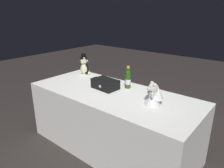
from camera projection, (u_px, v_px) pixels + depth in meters
The scene contains 7 objects.
ground_plane at pixel (112, 146), 2.67m from camera, with size 12.00×12.00×0.00m, color #2D2826.
reception_table at pixel (112, 120), 2.54m from camera, with size 2.04×0.86×0.74m, color white.
teddy_bear_groom at pixel (85, 66), 3.07m from camera, with size 0.14×0.15×0.30m.
teddy_bear_bride at pixel (154, 95), 2.07m from camera, with size 0.20×0.21×0.24m.
champagne_bottle at pixel (128, 79), 2.52m from camera, with size 0.07×0.07×0.27m.
signing_pen at pixel (94, 78), 2.92m from camera, with size 0.01×0.13×0.01m.
gift_case_black at pixel (105, 84), 2.51m from camera, with size 0.32×0.23×0.11m.
Camera 1 is at (1.43, -1.74, 1.64)m, focal length 33.43 mm.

